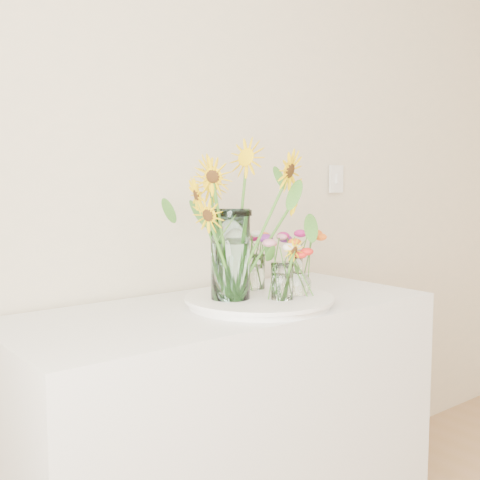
{
  "coord_description": "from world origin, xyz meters",
  "views": [
    {
      "loc": [
        -1.55,
        0.43,
        1.31
      ],
      "look_at": [
        -0.39,
        1.88,
        1.11
      ],
      "focal_mm": 45.0,
      "sensor_mm": 36.0,
      "label": 1
    }
  ],
  "objects": [
    {
      "name": "counter",
      "position": [
        -0.41,
        1.93,
        0.45
      ],
      "size": [
        1.4,
        0.6,
        0.9
      ],
      "primitive_type": "cube",
      "color": "white",
      "rests_on": "ground_plane"
    },
    {
      "name": "tray",
      "position": [
        -0.32,
        1.86,
        0.91
      ],
      "size": [
        0.45,
        0.45,
        0.02
      ],
      "primitive_type": "cylinder",
      "color": "white",
      "rests_on": "counter"
    },
    {
      "name": "mason_jar",
      "position": [
        -0.41,
        1.89,
        1.07
      ],
      "size": [
        0.15,
        0.15,
        0.29
      ],
      "primitive_type": "cylinder",
      "rotation": [
        0.0,
        0.0,
        -0.24
      ],
      "color": "#BFF2EF",
      "rests_on": "tray"
    },
    {
      "name": "sunflower_bouquet",
      "position": [
        -0.41,
        1.89,
        1.18
      ],
      "size": [
        0.77,
        0.77,
        0.5
      ],
      "primitive_type": null,
      "rotation": [
        0.0,
        0.0,
        -0.24
      ],
      "color": "yellow",
      "rests_on": "tray"
    },
    {
      "name": "small_vase_a",
      "position": [
        -0.3,
        1.78,
        0.99
      ],
      "size": [
        0.08,
        0.08,
        0.12
      ],
      "primitive_type": "cylinder",
      "rotation": [
        0.0,
        0.0,
        0.11
      ],
      "color": "white",
      "rests_on": "tray"
    },
    {
      "name": "wildflower_posy_a",
      "position": [
        -0.3,
        1.78,
        1.03
      ],
      "size": [
        0.21,
        0.21,
        0.21
      ],
      "primitive_type": null,
      "color": "orange",
      "rests_on": "tray"
    },
    {
      "name": "small_vase_b",
      "position": [
        -0.21,
        1.81,
        0.99
      ],
      "size": [
        0.11,
        0.11,
        0.13
      ],
      "primitive_type": null,
      "rotation": [
        0.0,
        0.0,
        -0.29
      ],
      "color": "white",
      "rests_on": "tray"
    },
    {
      "name": "wildflower_posy_b",
      "position": [
        -0.21,
        1.81,
        1.03
      ],
      "size": [
        0.22,
        0.22,
        0.22
      ],
      "primitive_type": null,
      "color": "orange",
      "rests_on": "tray"
    },
    {
      "name": "small_vase_c",
      "position": [
        -0.25,
        1.97,
        0.99
      ],
      "size": [
        0.08,
        0.08,
        0.12
      ],
      "primitive_type": "cylinder",
      "rotation": [
        0.0,
        0.0,
        0.11
      ],
      "color": "white",
      "rests_on": "tray"
    },
    {
      "name": "wildflower_posy_c",
      "position": [
        -0.25,
        1.97,
        1.03
      ],
      "size": [
        0.17,
        0.17,
        0.21
      ],
      "primitive_type": null,
      "color": "orange",
      "rests_on": "tray"
    }
  ]
}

